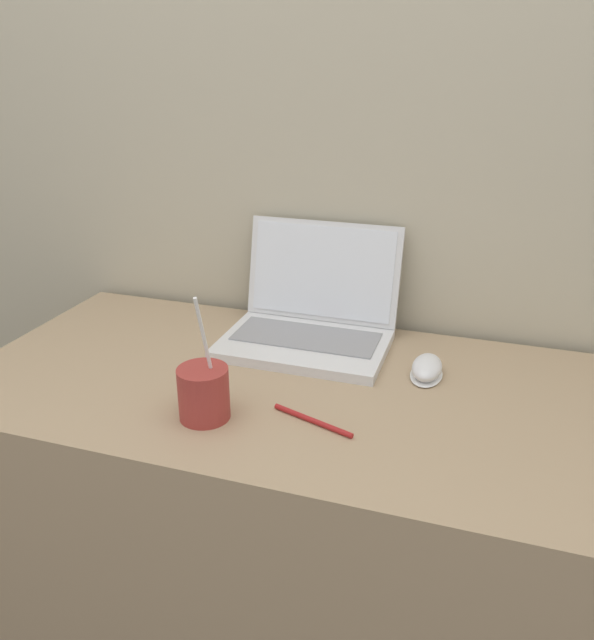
{
  "coord_description": "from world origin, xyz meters",
  "views": [
    {
      "loc": [
        0.3,
        -0.65,
        1.31
      ],
      "look_at": [
        -0.04,
        0.39,
        0.85
      ],
      "focal_mm": 35.0,
      "sensor_mm": 36.0,
      "label": 1
    }
  ],
  "objects_px": {
    "drink_cup": "(204,392)",
    "laptop": "(311,317)",
    "computer_mouse": "(427,368)",
    "pen": "(313,420)"
  },
  "relations": [
    {
      "from": "laptop",
      "to": "computer_mouse",
      "type": "relative_size",
      "value": 3.16
    },
    {
      "from": "laptop",
      "to": "pen",
      "type": "distance_m",
      "value": 0.32
    },
    {
      "from": "drink_cup",
      "to": "pen",
      "type": "distance_m",
      "value": 0.18
    },
    {
      "from": "computer_mouse",
      "to": "pen",
      "type": "relative_size",
      "value": 0.72
    },
    {
      "from": "computer_mouse",
      "to": "pen",
      "type": "distance_m",
      "value": 0.27
    },
    {
      "from": "computer_mouse",
      "to": "pen",
      "type": "bearing_deg",
      "value": -124.95
    },
    {
      "from": "drink_cup",
      "to": "laptop",
      "type": "bearing_deg",
      "value": 77.53
    },
    {
      "from": "laptop",
      "to": "pen",
      "type": "height_order",
      "value": "laptop"
    },
    {
      "from": "computer_mouse",
      "to": "laptop",
      "type": "bearing_deg",
      "value": 160.86
    },
    {
      "from": "drink_cup",
      "to": "computer_mouse",
      "type": "height_order",
      "value": "drink_cup"
    }
  ]
}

